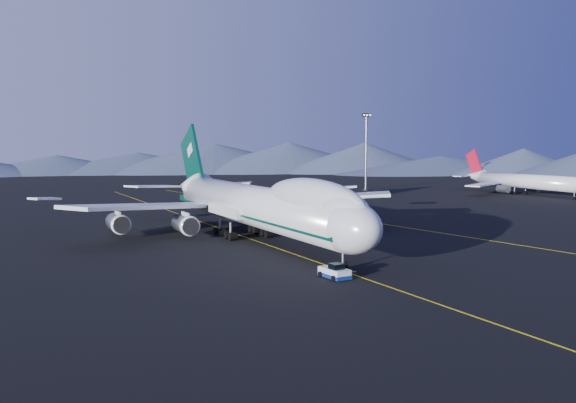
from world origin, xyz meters
name	(u,v)px	position (x,y,z in m)	size (l,w,h in m)	color
ground	(256,241)	(0.00, 0.00, 0.00)	(500.00, 500.00, 0.00)	black
taxiway_line_main	(256,241)	(0.00, 0.00, 0.01)	(0.25, 220.00, 0.01)	yellow
taxiway_line_side	(377,223)	(30.00, 10.00, 0.01)	(0.25, 200.00, 0.01)	yellow
boeing_747	(256,205)	(0.00, 0.03, 5.81)	(59.62, 72.43, 19.37)	silver
pushback_tug	(334,273)	(-3.00, -29.50, 0.57)	(2.66, 4.33, 1.82)	silver
second_jet	(521,181)	(105.97, 45.59, 4.02)	(41.34, 46.70, 13.29)	silver
service_van	(357,211)	(34.31, 23.86, 0.78)	(2.57, 5.58, 1.55)	white
floodlight_mast	(366,152)	(73.49, 79.64, 12.47)	(3.04, 2.28, 24.62)	black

